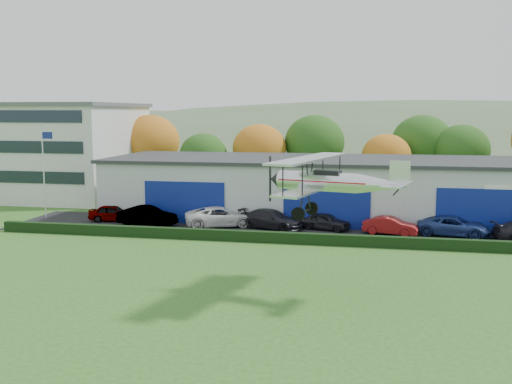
% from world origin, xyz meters
% --- Properties ---
extents(ground, '(300.00, 300.00, 0.00)m').
position_xyz_m(ground, '(0.00, 0.00, 0.00)').
color(ground, '#2F621F').
rests_on(ground, ground).
extents(apron, '(48.00, 9.00, 0.05)m').
position_xyz_m(apron, '(3.00, 21.00, 0.03)').
color(apron, black).
rests_on(apron, ground).
extents(hedge, '(46.00, 0.60, 0.80)m').
position_xyz_m(hedge, '(3.00, 16.20, 0.40)').
color(hedge, black).
rests_on(hedge, ground).
extents(hangar, '(40.60, 12.60, 5.30)m').
position_xyz_m(hangar, '(5.00, 27.98, 2.66)').
color(hangar, '#B2B7BC').
rests_on(hangar, ground).
extents(office_block, '(20.60, 15.60, 10.40)m').
position_xyz_m(office_block, '(-28.00, 35.00, 5.21)').
color(office_block, silver).
rests_on(office_block, ground).
extents(flagpole, '(1.05, 0.10, 8.00)m').
position_xyz_m(flagpole, '(-19.88, 22.00, 4.78)').
color(flagpole, silver).
rests_on(flagpole, ground).
extents(tree_belt, '(75.70, 13.22, 10.12)m').
position_xyz_m(tree_belt, '(0.85, 40.62, 5.61)').
color(tree_belt, '#3D2614').
rests_on(tree_belt, ground).
extents(distant_hills, '(430.00, 196.00, 56.00)m').
position_xyz_m(distant_hills, '(-4.38, 140.00, -13.05)').
color(distant_hills, '#4C6642').
rests_on(distant_hills, ground).
extents(car_0, '(4.35, 2.17, 1.42)m').
position_xyz_m(car_0, '(-13.32, 21.62, 0.76)').
color(car_0, gray).
rests_on(car_0, apron).
extents(car_1, '(5.10, 2.27, 1.63)m').
position_xyz_m(car_1, '(-9.69, 20.25, 0.86)').
color(car_1, gray).
rests_on(car_1, apron).
extents(car_2, '(6.44, 4.70, 1.63)m').
position_xyz_m(car_2, '(-3.63, 21.20, 0.86)').
color(car_2, silver).
rests_on(car_2, apron).
extents(car_3, '(5.75, 3.82, 1.55)m').
position_xyz_m(car_3, '(0.64, 21.05, 0.82)').
color(car_3, black).
rests_on(car_3, apron).
extents(car_4, '(4.34, 2.73, 1.38)m').
position_xyz_m(car_4, '(4.96, 21.50, 0.74)').
color(car_4, black).
rests_on(car_4, apron).
extents(car_5, '(4.37, 2.29, 1.37)m').
position_xyz_m(car_5, '(10.05, 20.57, 0.74)').
color(car_5, maroon).
rests_on(car_5, apron).
extents(car_6, '(5.79, 3.54, 1.50)m').
position_xyz_m(car_6, '(14.81, 21.03, 0.80)').
color(car_6, navy).
rests_on(car_6, apron).
extents(biplane, '(7.57, 8.60, 3.20)m').
position_xyz_m(biplane, '(6.41, 5.13, 5.96)').
color(biplane, silver).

